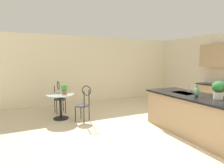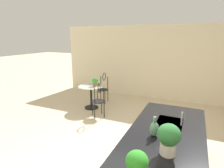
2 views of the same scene
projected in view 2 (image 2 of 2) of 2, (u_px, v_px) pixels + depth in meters
name	position (u px, v px, depth m)	size (l,w,h in m)	color
ground_plane	(114.00, 167.00, 3.33)	(40.00, 40.00, 0.00)	beige
wall_left_window	(161.00, 63.00, 6.77)	(0.12, 7.80, 2.70)	beige
bistro_table	(91.00, 95.00, 6.02)	(0.80, 0.80, 0.74)	black
chair_near_window	(103.00, 86.00, 6.59)	(0.50, 0.41, 1.04)	black
chair_by_island	(99.00, 98.00, 5.30)	(0.54, 0.54, 1.04)	black
sink_faucet	(182.00, 119.00, 2.89)	(0.02, 0.02, 0.22)	#B2B5BA
potted_plant_on_table	(95.00, 81.00, 5.90)	(0.19, 0.19, 0.27)	#9E603D
potted_plant_counter_near	(169.00, 137.00, 2.15)	(0.27, 0.27, 0.38)	beige
potted_plant_counter_far	(137.00, 164.00, 1.75)	(0.22, 0.22, 0.31)	#9E603D
vase_on_counter	(154.00, 129.00, 2.57)	(0.13, 0.13, 0.29)	#4C7A5B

